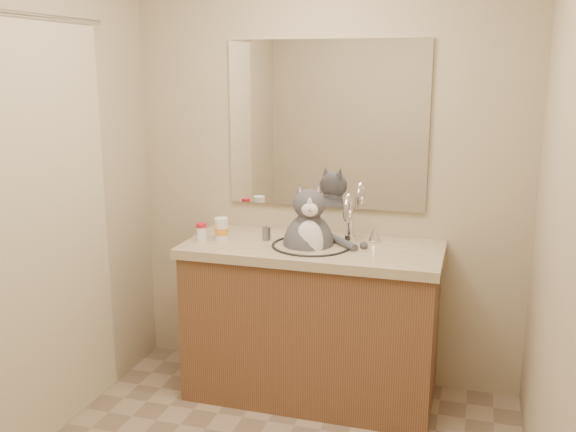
# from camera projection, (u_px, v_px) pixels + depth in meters

# --- Properties ---
(room) EXTENTS (2.22, 2.52, 2.42)m
(room) POSITION_uv_depth(u_px,v_px,m) (248.00, 221.00, 2.36)
(room) COLOR gray
(room) RESTS_ON ground
(vanity) EXTENTS (1.34, 0.59, 1.12)m
(vanity) POSITION_uv_depth(u_px,v_px,m) (312.00, 318.00, 3.43)
(vanity) COLOR brown
(vanity) RESTS_ON ground
(mirror) EXTENTS (1.10, 0.02, 0.90)m
(mirror) POSITION_uv_depth(u_px,v_px,m) (326.00, 125.00, 3.46)
(mirror) COLOR white
(mirror) RESTS_ON room
(shower_curtain) EXTENTS (0.02, 1.30, 1.93)m
(shower_curtain) POSITION_uv_depth(u_px,v_px,m) (29.00, 238.00, 2.79)
(shower_curtain) COLOR beige
(shower_curtain) RESTS_ON ground
(cat) EXTENTS (0.45, 0.36, 0.54)m
(cat) POSITION_uv_depth(u_px,v_px,m) (309.00, 242.00, 3.35)
(cat) COLOR #4A4A4F
(cat) RESTS_ON vanity
(pill_bottle_redcap) EXTENTS (0.06, 0.06, 0.09)m
(pill_bottle_redcap) POSITION_uv_depth(u_px,v_px,m) (201.00, 232.00, 3.42)
(pill_bottle_redcap) COLOR white
(pill_bottle_redcap) RESTS_ON vanity
(pill_bottle_orange) EXTENTS (0.09, 0.09, 0.12)m
(pill_bottle_orange) POSITION_uv_depth(u_px,v_px,m) (222.00, 229.00, 3.42)
(pill_bottle_orange) COLOR white
(pill_bottle_orange) RESTS_ON vanity
(grey_canister) EXTENTS (0.06, 0.06, 0.07)m
(grey_canister) POSITION_uv_depth(u_px,v_px,m) (266.00, 234.00, 3.43)
(grey_canister) COLOR slate
(grey_canister) RESTS_ON vanity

